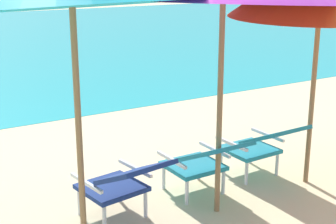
{
  "coord_description": "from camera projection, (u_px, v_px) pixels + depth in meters",
  "views": [
    {
      "loc": [
        -2.59,
        -3.65,
        2.22
      ],
      "look_at": [
        0.0,
        0.66,
        0.75
      ],
      "focal_mm": 54.33,
      "sensor_mm": 36.0,
      "label": 1
    }
  ],
  "objects": [
    {
      "name": "ground_plane",
      "position": [
        62.0,
        107.0,
        8.2
      ],
      "size": [
        40.0,
        40.0,
        0.0
      ],
      "primitive_type": "plane",
      "color": "beige"
    },
    {
      "name": "lounge_chair_right",
      "position": [
        261.0,
        143.0,
        5.35
      ],
      "size": [
        0.57,
        0.89,
        0.68
      ],
      "color": "teal",
      "rests_on": "ground_plane"
    },
    {
      "name": "lounge_chair_center",
      "position": [
        204.0,
        160.0,
        4.9
      ],
      "size": [
        0.56,
        0.88,
        0.68
      ],
      "color": "teal",
      "rests_on": "ground_plane"
    },
    {
      "name": "lounge_chair_left",
      "position": [
        122.0,
        181.0,
        4.42
      ],
      "size": [
        0.66,
        0.94,
        0.68
      ],
      "color": "navy",
      "rests_on": "ground_plane"
    }
  ]
}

